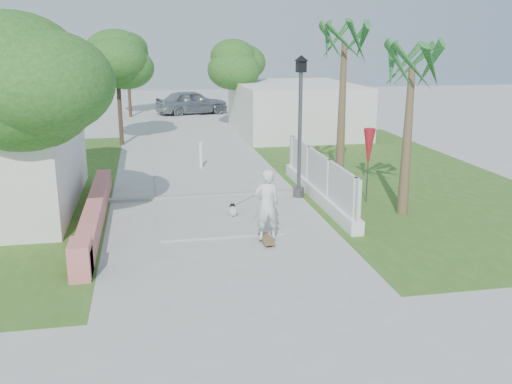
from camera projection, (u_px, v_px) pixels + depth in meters
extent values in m
plane|color=#B7B7B2|center=(236.00, 269.00, 12.58)|extent=(90.00, 90.00, 0.00)
cube|color=#B7B7B2|center=(180.00, 129.00, 31.52)|extent=(3.20, 36.00, 0.06)
cube|color=#999993|center=(207.00, 196.00, 18.25)|extent=(6.50, 0.25, 0.10)
cube|color=#34601E|center=(387.00, 173.00, 21.43)|extent=(8.00, 20.00, 0.01)
cube|color=#DF7872|center=(95.00, 212.00, 15.69)|extent=(0.45, 8.00, 0.60)
cube|color=#DF7872|center=(80.00, 260.00, 12.06)|extent=(0.45, 0.80, 0.80)
cube|color=white|center=(318.00, 194.00, 17.88)|extent=(0.35, 7.00, 0.40)
cube|color=white|center=(319.00, 171.00, 17.68)|extent=(0.10, 7.00, 1.10)
cube|color=white|center=(355.00, 206.00, 14.70)|extent=(0.14, 0.14, 1.50)
cube|color=white|center=(329.00, 185.00, 16.79)|extent=(0.14, 0.14, 1.50)
cube|color=white|center=(308.00, 168.00, 18.87)|extent=(0.14, 0.14, 1.50)
cube|color=white|center=(293.00, 157.00, 20.77)|extent=(0.14, 0.14, 1.50)
cube|color=silver|center=(295.00, 108.00, 30.38)|extent=(6.00, 8.00, 2.60)
cylinder|color=#59595E|center=(299.00, 192.00, 18.28)|extent=(0.36, 0.36, 0.30)
cylinder|color=#59595E|center=(300.00, 135.00, 17.79)|extent=(0.12, 0.12, 4.00)
cube|color=black|center=(301.00, 66.00, 17.24)|extent=(0.28, 0.28, 0.35)
cone|color=black|center=(301.00, 58.00, 17.18)|extent=(0.44, 0.44, 0.18)
cylinder|color=white|center=(201.00, 157.00, 21.96)|extent=(0.12, 0.12, 1.00)
sphere|color=white|center=(200.00, 143.00, 21.82)|extent=(0.14, 0.14, 0.14)
cylinder|color=#59595E|center=(368.00, 171.00, 17.45)|extent=(0.04, 0.04, 2.00)
cone|color=red|center=(369.00, 148.00, 17.27)|extent=(0.36, 0.36, 1.20)
cylinder|color=#4C3826|center=(37.00, 164.00, 14.10)|extent=(0.20, 0.20, 3.85)
ellipsoid|color=#235016|center=(30.00, 97.00, 13.67)|extent=(3.60, 3.60, 2.70)
ellipsoid|color=#235016|center=(36.00, 82.00, 13.42)|extent=(3.06, 3.06, 2.30)
ellipsoid|color=#235016|center=(20.00, 66.00, 13.64)|extent=(2.70, 2.70, 2.02)
cylinder|color=#4C3826|center=(35.00, 136.00, 19.18)|extent=(0.20, 0.20, 3.50)
ellipsoid|color=#235016|center=(30.00, 91.00, 18.78)|extent=(3.20, 3.20, 2.40)
ellipsoid|color=#235016|center=(35.00, 80.00, 18.54)|extent=(2.72, 2.72, 2.05)
ellipsoid|color=#235016|center=(23.00, 69.00, 18.75)|extent=(2.40, 2.40, 1.79)
cylinder|color=#4C3826|center=(120.00, 104.00, 26.69)|extent=(0.20, 0.20, 3.85)
ellipsoid|color=#235016|center=(117.00, 68.00, 26.26)|extent=(3.40, 3.40, 2.55)
ellipsoid|color=#235016|center=(121.00, 61.00, 26.01)|extent=(2.89, 2.89, 2.18)
ellipsoid|color=#235016|center=(112.00, 52.00, 26.23)|extent=(2.55, 2.55, 1.90)
cylinder|color=#4C3826|center=(237.00, 97.00, 31.65)|extent=(0.20, 0.20, 3.50)
ellipsoid|color=#235016|center=(237.00, 69.00, 31.26)|extent=(3.00, 3.00, 2.25)
ellipsoid|color=#235016|center=(241.00, 63.00, 31.02)|extent=(2.55, 2.55, 1.92)
ellipsoid|color=#235016|center=(232.00, 56.00, 31.23)|extent=(2.25, 2.25, 1.68)
cylinder|color=#4C3826|center=(129.00, 87.00, 36.21)|extent=(0.20, 0.20, 3.85)
ellipsoid|color=#235016|center=(127.00, 60.00, 35.77)|extent=(3.20, 3.20, 2.40)
ellipsoid|color=#235016|center=(130.00, 54.00, 35.53)|extent=(2.72, 2.72, 2.05)
ellipsoid|color=#235016|center=(124.00, 48.00, 35.74)|extent=(2.40, 2.40, 1.79)
cone|color=brown|center=(342.00, 117.00, 18.94)|extent=(0.32, 0.32, 4.80)
cone|color=brown|center=(407.00, 142.00, 16.04)|extent=(0.32, 0.32, 4.20)
cube|color=olive|center=(266.00, 239.00, 14.19)|extent=(0.34, 0.94, 0.02)
imported|color=silver|center=(267.00, 204.00, 13.96)|extent=(0.68, 0.48, 1.76)
cylinder|color=gray|center=(266.00, 246.00, 13.88)|extent=(0.03, 0.07, 0.07)
cylinder|color=gray|center=(273.00, 245.00, 13.91)|extent=(0.03, 0.07, 0.07)
cylinder|color=gray|center=(261.00, 237.00, 14.51)|extent=(0.03, 0.07, 0.07)
cylinder|color=gray|center=(267.00, 237.00, 14.54)|extent=(0.03, 0.07, 0.07)
ellipsoid|color=silver|center=(233.00, 211.00, 16.10)|extent=(0.29, 0.44, 0.27)
sphere|color=black|center=(232.00, 206.00, 16.27)|extent=(0.17, 0.17, 0.17)
sphere|color=silver|center=(232.00, 206.00, 16.35)|extent=(0.08, 0.08, 0.08)
cone|color=black|center=(231.00, 204.00, 16.25)|extent=(0.05, 0.05, 0.06)
cone|color=black|center=(234.00, 204.00, 16.25)|extent=(0.05, 0.05, 0.06)
cylinder|color=silver|center=(231.00, 215.00, 16.23)|extent=(0.04, 0.04, 0.12)
cylinder|color=silver|center=(235.00, 215.00, 16.24)|extent=(0.04, 0.04, 0.12)
cylinder|color=silver|center=(231.00, 217.00, 16.03)|extent=(0.04, 0.04, 0.12)
cylinder|color=silver|center=(235.00, 217.00, 16.05)|extent=(0.04, 0.04, 0.12)
cylinder|color=silver|center=(233.00, 211.00, 15.89)|extent=(0.03, 0.10, 0.10)
imported|color=#ABADB2|center=(192.00, 102.00, 37.70)|extent=(5.07, 3.21, 1.61)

